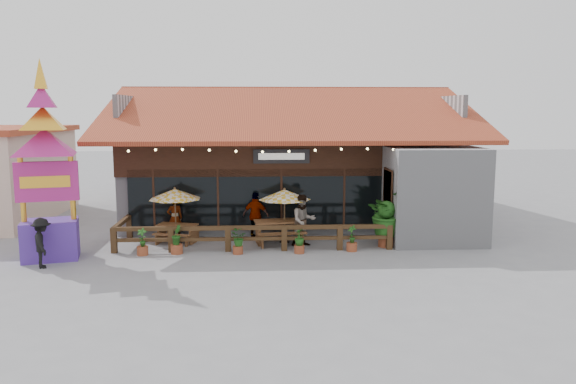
{
  "coord_description": "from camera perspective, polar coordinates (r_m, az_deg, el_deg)",
  "views": [
    {
      "loc": [
        -1.39,
        -20.05,
        4.99
      ],
      "look_at": [
        -0.26,
        1.5,
        1.83
      ],
      "focal_mm": 35.0,
      "sensor_mm": 36.0,
      "label": 1
    }
  ],
  "objects": [
    {
      "name": "restaurant_building",
      "position": [
        26.86,
        0.53,
        2.38
      ],
      "size": [
        15.5,
        14.73,
        6.09
      ],
      "color": "#B4B4B9",
      "rests_on": "ground"
    },
    {
      "name": "planter_d",
      "position": [
        19.74,
        1.16,
        -5.04
      ],
      "size": [
        0.46,
        0.46,
        0.88
      ],
      "color": "brown",
      "rests_on": "ground"
    },
    {
      "name": "ground",
      "position": [
        20.71,
        0.94,
        -5.61
      ],
      "size": [
        100.0,
        100.0,
        0.0
      ],
      "primitive_type": "plane",
      "color": "gray",
      "rests_on": "ground"
    },
    {
      "name": "pedestrian",
      "position": [
        19.51,
        -23.72,
        -4.76
      ],
      "size": [
        0.97,
        1.2,
        1.61
      ],
      "primitive_type": "imported",
      "rotation": [
        0.0,
        0.0,
        1.99
      ],
      "color": "black",
      "rests_on": "ground"
    },
    {
      "name": "picnic_table_left",
      "position": [
        21.71,
        -11.19,
        -3.83
      ],
      "size": [
        1.76,
        1.63,
        0.71
      ],
      "color": "brown",
      "rests_on": "ground"
    },
    {
      "name": "planter_a",
      "position": [
        20.14,
        -14.58,
        -5.12
      ],
      "size": [
        0.39,
        0.39,
        0.95
      ],
      "color": "brown",
      "rests_on": "ground"
    },
    {
      "name": "umbrella_right",
      "position": [
        21.05,
        -0.36,
        -0.29
      ],
      "size": [
        2.04,
        2.04,
        2.1
      ],
      "color": "brown",
      "rests_on": "ground"
    },
    {
      "name": "patio_railing",
      "position": [
        20.28,
        -5.39,
        -4.16
      ],
      "size": [
        10.0,
        2.6,
        0.92
      ],
      "color": "#432C18",
      "rests_on": "ground"
    },
    {
      "name": "diner_c",
      "position": [
        21.97,
        -3.28,
        -2.39
      ],
      "size": [
        1.15,
        0.77,
        1.82
      ],
      "primitive_type": "imported",
      "rotation": [
        0.0,
        0.0,
        2.81
      ],
      "color": "#371D11",
      "rests_on": "ground"
    },
    {
      "name": "planter_e",
      "position": [
        20.16,
        6.5,
        -4.9
      ],
      "size": [
        0.38,
        0.4,
        0.94
      ],
      "color": "brown",
      "rests_on": "ground"
    },
    {
      "name": "umbrella_left",
      "position": [
        21.49,
        -11.42,
        -0.23
      ],
      "size": [
        2.53,
        2.53,
        2.12
      ],
      "color": "brown",
      "rests_on": "ground"
    },
    {
      "name": "planter_b",
      "position": [
        20.05,
        -11.26,
        -4.89
      ],
      "size": [
        0.42,
        0.42,
        1.02
      ],
      "color": "brown",
      "rests_on": "ground"
    },
    {
      "name": "diner_b",
      "position": [
        20.7,
        1.57,
        -2.91
      ],
      "size": [
        1.08,
        0.93,
        1.91
      ],
      "primitive_type": "imported",
      "rotation": [
        0.0,
        0.0,
        0.24
      ],
      "color": "#371D11",
      "rests_on": "ground"
    },
    {
      "name": "thai_sign_tower",
      "position": [
        20.17,
        -23.47,
        4.21
      ],
      "size": [
        3.19,
        3.19,
        7.16
      ],
      "color": "#4F2A9C",
      "rests_on": "ground"
    },
    {
      "name": "tropical_plant",
      "position": [
        20.84,
        9.99,
        -2.28
      ],
      "size": [
        1.95,
        1.87,
        2.1
      ],
      "color": "brown",
      "rests_on": "ground"
    },
    {
      "name": "diner_a",
      "position": [
        22.19,
        -11.42,
        -2.64
      ],
      "size": [
        0.7,
        0.58,
        1.66
      ],
      "primitive_type": "imported",
      "rotation": [
        0.0,
        0.0,
        3.48
      ],
      "color": "#371D11",
      "rests_on": "ground"
    },
    {
      "name": "picnic_table_right",
      "position": [
        21.18,
        -0.92,
        -3.65
      ],
      "size": [
        2.03,
        1.82,
        0.88
      ],
      "color": "brown",
      "rests_on": "ground"
    },
    {
      "name": "planter_c",
      "position": [
        19.7,
        -5.13,
        -4.91
      ],
      "size": [
        0.66,
        0.63,
        0.87
      ],
      "color": "brown",
      "rests_on": "ground"
    }
  ]
}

